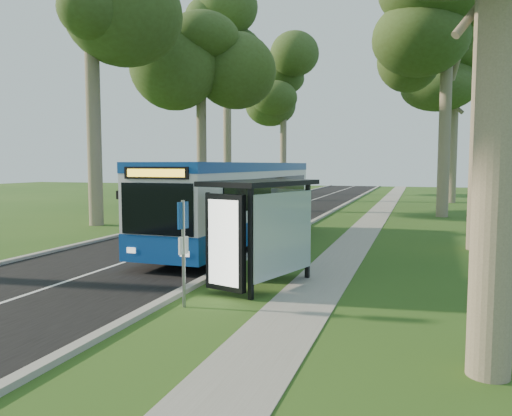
% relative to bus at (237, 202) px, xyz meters
% --- Properties ---
extents(ground, '(120.00, 120.00, 0.00)m').
position_rel_bus_xyz_m(ground, '(1.33, -4.37, -1.67)').
color(ground, '#264B17').
rests_on(ground, ground).
extents(road, '(7.00, 100.00, 0.02)m').
position_rel_bus_xyz_m(road, '(-2.17, 5.63, -1.66)').
color(road, black).
rests_on(road, ground).
extents(kerb_east, '(0.25, 100.00, 0.12)m').
position_rel_bus_xyz_m(kerb_east, '(1.33, 5.63, -1.61)').
color(kerb_east, '#9E9B93').
rests_on(kerb_east, ground).
extents(kerb_west, '(0.25, 100.00, 0.12)m').
position_rel_bus_xyz_m(kerb_west, '(-5.67, 5.63, -1.61)').
color(kerb_west, '#9E9B93').
rests_on(kerb_west, ground).
extents(centre_line, '(0.12, 100.00, 0.00)m').
position_rel_bus_xyz_m(centre_line, '(-2.17, 5.63, -1.65)').
color(centre_line, white).
rests_on(centre_line, road).
extents(footpath, '(1.50, 100.00, 0.02)m').
position_rel_bus_xyz_m(footpath, '(4.33, 5.63, -1.66)').
color(footpath, gray).
rests_on(footpath, ground).
extents(bus, '(2.85, 12.22, 3.22)m').
position_rel_bus_xyz_m(bus, '(0.00, 0.00, 0.00)').
color(bus, silver).
rests_on(bus, ground).
extents(bus_stop_sign, '(0.12, 0.33, 2.38)m').
position_rel_bus_xyz_m(bus_stop_sign, '(1.89, -8.53, -0.18)').
color(bus_stop_sign, gray).
rests_on(bus_stop_sign, ground).
extents(bus_shelter, '(2.59, 3.56, 2.74)m').
position_rel_bus_xyz_m(bus_shelter, '(3.02, -6.47, 0.27)').
color(bus_shelter, black).
rests_on(bus_shelter, ground).
extents(litter_bin, '(0.55, 0.55, 0.96)m').
position_rel_bus_xyz_m(litter_bin, '(1.96, 1.25, -1.18)').
color(litter_bin, black).
rests_on(litter_bin, ground).
extents(car_white, '(3.68, 5.22, 1.65)m').
position_rel_bus_xyz_m(car_white, '(-6.64, 25.59, -0.84)').
color(car_white, white).
rests_on(car_white, ground).
extents(car_silver, '(2.87, 4.49, 1.40)m').
position_rel_bus_xyz_m(car_silver, '(-7.89, 31.59, -0.97)').
color(car_silver, '#9FA2A6').
rests_on(car_silver, ground).
extents(tree_west_c, '(5.20, 5.20, 15.82)m').
position_rel_bus_xyz_m(tree_west_c, '(-7.67, 13.63, 10.04)').
color(tree_west_c, '#7A6B56').
rests_on(tree_west_c, ground).
extents(tree_west_d, '(5.20, 5.20, 17.24)m').
position_rel_bus_xyz_m(tree_west_d, '(-9.67, 23.63, 11.08)').
color(tree_west_d, '#7A6B56').
rests_on(tree_west_d, ground).
extents(tree_west_e, '(5.20, 5.20, 15.77)m').
position_rel_bus_xyz_m(tree_west_e, '(-7.17, 33.63, 10.01)').
color(tree_west_e, '#7A6B56').
rests_on(tree_west_e, ground).
extents(tree_east_c, '(5.20, 5.20, 15.98)m').
position_rel_bus_xyz_m(tree_east_c, '(8.13, 13.63, 10.16)').
color(tree_east_c, '#7A6B56').
rests_on(tree_east_c, ground).
extents(tree_east_d, '(5.20, 5.20, 13.90)m').
position_rel_bus_xyz_m(tree_east_d, '(9.33, 25.63, 8.64)').
color(tree_east_d, '#7A6B56').
rests_on(tree_east_d, ground).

